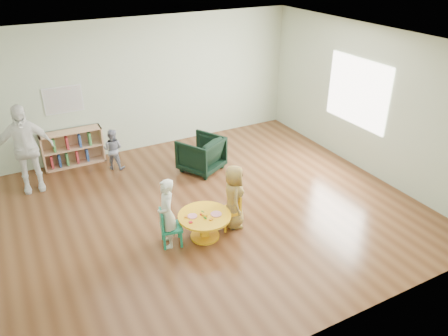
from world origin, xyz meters
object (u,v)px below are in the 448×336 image
object	(u,v)px
child_right	(234,197)
child_left	(167,214)
bookshelf	(72,148)
activity_table	(205,222)
kid_chair_right	(231,209)
toddler	(113,149)
armchair	(201,154)
kid_chair_left	(168,227)
adult_caretaker	(25,149)

from	to	relation	value
child_right	child_left	bearing A→B (deg)	111.63
bookshelf	child_left	bearing A→B (deg)	-78.06
activity_table	bookshelf	bearing A→B (deg)	110.10
kid_chair_right	toddler	size ratio (longest dim) A/B	0.69
activity_table	armchair	size ratio (longest dim) A/B	1.06
activity_table	child_left	xyz separation A→B (m)	(-0.57, 0.09, 0.27)
kid_chair_left	bookshelf	distance (m)	3.52
armchair	child_left	bearing A→B (deg)	24.47
activity_table	child_right	bearing A→B (deg)	7.70
activity_table	bookshelf	size ratio (longest dim) A/B	0.68
child_right	adult_caretaker	bearing A→B (deg)	67.09
toddler	adult_caretaker	size ratio (longest dim) A/B	0.51
activity_table	child_right	xyz separation A→B (m)	(0.56, 0.08, 0.25)
toddler	armchair	bearing A→B (deg)	-175.69
kid_chair_left	child_left	bearing A→B (deg)	-45.26
kid_chair_right	bookshelf	xyz separation A→B (m)	(-1.81, 3.46, 0.05)
kid_chair_right	toddler	distance (m)	3.09
activity_table	kid_chair_right	world-z (taller)	kid_chair_right
kid_chair_left	child_right	bearing A→B (deg)	102.56
activity_table	kid_chair_right	bearing A→B (deg)	9.09
kid_chair_left	adult_caretaker	xyz separation A→B (m)	(-1.61, 2.74, 0.51)
armchair	kid_chair_right	bearing A→B (deg)	49.79
kid_chair_left	child_left	size ratio (longest dim) A/B	0.53
bookshelf	child_left	size ratio (longest dim) A/B	1.08
bookshelf	child_left	distance (m)	3.53
kid_chair_left	child_left	distance (m)	0.24
activity_table	child_left	size ratio (longest dim) A/B	0.73
armchair	activity_table	bearing A→B (deg)	37.44
activity_table	armchair	xyz separation A→B (m)	(0.92, 2.06, 0.07)
activity_table	bookshelf	xyz separation A→B (m)	(-1.29, 3.54, 0.08)
child_right	kid_chair_left	bearing A→B (deg)	111.30
activity_table	kid_chair_left	xyz separation A→B (m)	(-0.56, 0.10, 0.03)
kid_chair_left	kid_chair_right	size ratio (longest dim) A/B	1.01
kid_chair_right	bookshelf	bearing A→B (deg)	29.28
kid_chair_right	adult_caretaker	distance (m)	3.88
adult_caretaker	armchair	bearing A→B (deg)	-11.49
adult_caretaker	toddler	bearing A→B (deg)	7.20
bookshelf	child_right	world-z (taller)	child_right
child_right	toddler	bearing A→B (deg)	44.25
child_left	toddler	world-z (taller)	child_left
kid_chair_right	child_right	world-z (taller)	child_right
armchair	adult_caretaker	distance (m)	3.22
kid_chair_left	adult_caretaker	bearing A→B (deg)	-135.73
activity_table	armchair	distance (m)	2.26
child_left	activity_table	bearing A→B (deg)	93.14
child_right	toddler	size ratio (longest dim) A/B	1.27
child_right	activity_table	bearing A→B (deg)	120.21
child_left	child_right	size ratio (longest dim) A/B	1.04
child_left	adult_caretaker	distance (m)	3.19
bookshelf	toddler	xyz separation A→B (m)	(0.70, -0.57, 0.06)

